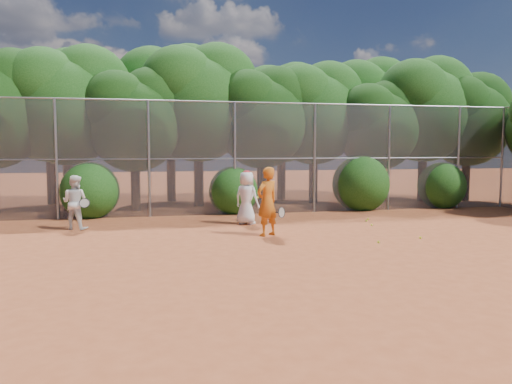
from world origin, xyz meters
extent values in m
plane|color=#9D4623|center=(0.00, 0.00, 0.00)|extent=(80.00, 80.00, 0.00)
cylinder|color=gray|center=(-7.00, 6.00, 2.00)|extent=(0.09, 0.09, 4.00)
cylinder|color=gray|center=(-4.00, 6.00, 2.00)|extent=(0.09, 0.09, 4.00)
cylinder|color=gray|center=(-1.00, 6.00, 2.00)|extent=(0.09, 0.09, 4.00)
cylinder|color=gray|center=(2.00, 6.00, 2.00)|extent=(0.09, 0.09, 4.00)
cylinder|color=gray|center=(5.00, 6.00, 2.00)|extent=(0.09, 0.09, 4.00)
cylinder|color=gray|center=(8.00, 6.00, 2.00)|extent=(0.09, 0.09, 4.00)
cylinder|color=gray|center=(0.00, 6.00, 4.00)|extent=(20.00, 0.05, 0.05)
cylinder|color=gray|center=(0.00, 6.00, 2.00)|extent=(20.00, 0.04, 0.04)
cube|color=slate|center=(0.00, 6.00, 2.00)|extent=(20.00, 0.02, 4.00)
cylinder|color=gray|center=(10.00, 6.00, 2.00)|extent=(0.09, 0.09, 4.00)
sphere|color=black|center=(-8.74, 8.38, 4.47)|extent=(3.05, 3.05, 3.05)
cylinder|color=black|center=(-7.00, 8.50, 1.26)|extent=(0.38, 0.38, 2.52)
sphere|color=#164411|center=(-7.00, 8.50, 3.73)|extent=(4.03, 4.03, 4.03)
sphere|color=#164411|center=(-6.19, 8.90, 4.74)|extent=(3.23, 3.23, 3.23)
sphere|color=#164411|center=(-7.71, 8.20, 4.54)|extent=(3.02, 3.02, 3.02)
cylinder|color=black|center=(-4.50, 7.80, 1.08)|extent=(0.36, 0.36, 2.17)
sphere|color=black|center=(-4.50, 7.80, 3.21)|extent=(3.47, 3.47, 3.47)
sphere|color=black|center=(-3.81, 8.15, 4.08)|extent=(2.78, 2.78, 2.78)
sphere|color=black|center=(-5.11, 7.54, 3.91)|extent=(2.60, 2.60, 2.60)
cylinder|color=black|center=(-2.00, 8.80, 1.33)|extent=(0.39, 0.39, 2.66)
sphere|color=#164411|center=(-2.00, 8.80, 3.94)|extent=(4.26, 4.26, 4.26)
sphere|color=#164411|center=(-1.15, 9.23, 5.00)|extent=(3.40, 3.40, 3.40)
sphere|color=#164411|center=(-2.74, 8.48, 4.79)|extent=(3.19, 3.19, 3.19)
cylinder|color=black|center=(0.50, 8.20, 1.14)|extent=(0.37, 0.37, 2.27)
sphere|color=black|center=(0.50, 8.20, 3.37)|extent=(3.64, 3.64, 3.64)
sphere|color=black|center=(1.23, 8.56, 4.28)|extent=(2.91, 2.91, 2.91)
sphere|color=black|center=(-0.14, 7.93, 4.10)|extent=(2.73, 2.73, 2.73)
cylinder|color=black|center=(3.00, 9.00, 1.22)|extent=(0.38, 0.38, 2.45)
sphere|color=#164411|center=(3.00, 9.00, 3.63)|extent=(3.92, 3.92, 3.92)
sphere|color=#164411|center=(3.78, 9.39, 4.61)|extent=(3.14, 3.14, 3.14)
sphere|color=#164411|center=(2.31, 8.71, 4.41)|extent=(2.94, 2.94, 2.94)
cylinder|color=black|center=(5.50, 8.00, 1.05)|extent=(0.36, 0.36, 2.10)
sphere|color=black|center=(5.50, 8.00, 3.11)|extent=(3.36, 3.36, 3.36)
sphere|color=black|center=(6.17, 8.34, 3.95)|extent=(2.69, 2.69, 2.69)
sphere|color=black|center=(4.91, 7.75, 3.78)|extent=(2.52, 2.52, 2.52)
cylinder|color=black|center=(8.00, 8.60, 1.29)|extent=(0.39, 0.39, 2.59)
sphere|color=#164411|center=(8.00, 8.60, 3.83)|extent=(4.14, 4.14, 4.14)
sphere|color=#164411|center=(8.83, 9.01, 4.87)|extent=(3.32, 3.32, 3.32)
sphere|color=#164411|center=(7.27, 8.29, 4.66)|extent=(3.11, 3.11, 3.11)
cylinder|color=black|center=(10.00, 8.30, 1.15)|extent=(0.37, 0.37, 2.31)
sphere|color=black|center=(10.00, 8.30, 3.42)|extent=(3.70, 3.70, 3.70)
sphere|color=black|center=(10.74, 8.67, 4.34)|extent=(2.96, 2.96, 2.96)
sphere|color=black|center=(9.35, 8.02, 4.16)|extent=(2.77, 2.77, 2.77)
cylinder|color=black|center=(-8.00, 10.80, 1.31)|extent=(0.39, 0.39, 2.62)
sphere|color=#164411|center=(-8.00, 10.80, 3.88)|extent=(4.20, 4.20, 4.20)
sphere|color=#164411|center=(-7.16, 11.22, 4.94)|extent=(3.36, 3.36, 3.36)
sphere|color=#164411|center=(-8.73, 10.49, 4.72)|extent=(3.15, 3.15, 3.15)
cylinder|color=black|center=(-3.00, 11.00, 1.40)|extent=(0.40, 0.40, 2.80)
sphere|color=#164411|center=(-3.00, 11.00, 4.14)|extent=(4.48, 4.48, 4.48)
sphere|color=#164411|center=(-2.10, 11.45, 5.26)|extent=(3.58, 3.58, 3.58)
sphere|color=#164411|center=(-3.78, 10.66, 5.04)|extent=(3.36, 3.36, 3.36)
cylinder|color=black|center=(2.00, 10.60, 1.26)|extent=(0.38, 0.38, 2.52)
sphere|color=#164411|center=(2.00, 10.60, 3.73)|extent=(4.03, 4.03, 4.03)
sphere|color=#164411|center=(2.81, 11.00, 4.74)|extent=(3.23, 3.23, 3.23)
sphere|color=#164411|center=(1.29, 10.30, 4.54)|extent=(3.02, 3.02, 3.02)
cylinder|color=black|center=(6.50, 11.20, 1.36)|extent=(0.40, 0.40, 2.73)
sphere|color=#164411|center=(6.50, 11.20, 4.04)|extent=(4.37, 4.37, 4.37)
sphere|color=#164411|center=(7.37, 11.64, 5.13)|extent=(3.49, 3.49, 3.49)
sphere|color=#164411|center=(5.74, 10.87, 4.91)|extent=(3.28, 3.28, 3.28)
sphere|color=#164411|center=(-6.00, 6.30, 1.00)|extent=(2.00, 2.00, 2.00)
sphere|color=#164411|center=(-1.00, 6.30, 0.90)|extent=(1.80, 1.80, 1.80)
sphere|color=#164411|center=(4.00, 6.30, 1.10)|extent=(2.20, 2.20, 2.20)
sphere|color=#164411|center=(7.50, 6.30, 0.95)|extent=(1.90, 1.90, 1.90)
imported|color=#CC6618|center=(-0.93, 1.42, 0.93)|extent=(0.81, 0.72, 1.87)
torus|color=black|center=(-0.58, 1.22, 0.65)|extent=(0.27, 0.23, 0.30)
cylinder|color=black|center=(-0.72, 1.40, 0.63)|extent=(0.20, 0.24, 0.05)
imported|color=white|center=(-1.06, 3.55, 0.83)|extent=(0.96, 0.94, 1.66)
ellipsoid|color=red|center=(-1.06, 3.55, 1.62)|extent=(0.22, 0.22, 0.13)
sphere|color=#D0E72A|center=(-0.76, 3.35, 0.85)|extent=(0.07, 0.07, 0.07)
imported|color=silver|center=(-6.15, 3.67, 0.79)|extent=(0.95, 0.86, 1.59)
torus|color=black|center=(-5.85, 3.37, 0.80)|extent=(0.31, 0.14, 0.29)
cylinder|color=black|center=(-5.85, 3.57, 0.72)|extent=(0.04, 0.27, 0.13)
sphere|color=#D0E72A|center=(2.60, 2.38, 0.03)|extent=(0.07, 0.07, 0.07)
sphere|color=#D0E72A|center=(3.06, 3.62, 0.03)|extent=(0.07, 0.07, 0.07)
sphere|color=#D0E72A|center=(2.87, 0.07, 0.03)|extent=(0.07, 0.07, 0.07)
sphere|color=#D0E72A|center=(1.52, -0.25, 0.03)|extent=(0.07, 0.07, 0.07)
sphere|color=#D0E72A|center=(2.83, 3.25, 0.03)|extent=(0.07, 0.07, 0.07)
camera|label=1|loc=(-4.13, -11.57, 2.36)|focal=35.00mm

